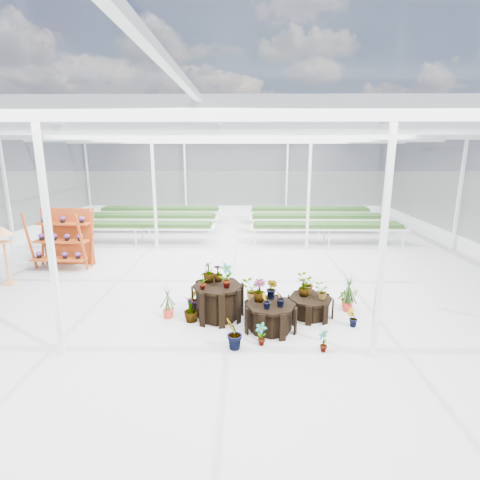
{
  "coord_description": "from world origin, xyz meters",
  "views": [
    {
      "loc": [
        0.53,
        -10.52,
        3.89
      ],
      "look_at": [
        0.39,
        0.17,
        1.3
      ],
      "focal_mm": 28.0,
      "sensor_mm": 36.0,
      "label": 1
    }
  ],
  "objects_px": {
    "plinth_mid": "(270,317)",
    "plinth_tall": "(218,301)",
    "plinth_low": "(310,307)",
    "shelf_rack": "(62,239)",
    "bird_table": "(6,256)"
  },
  "relations": [
    {
      "from": "plinth_low",
      "to": "bird_table",
      "type": "relative_size",
      "value": 0.6
    },
    {
      "from": "plinth_mid",
      "to": "plinth_low",
      "type": "bearing_deg",
      "value": 34.99
    },
    {
      "from": "plinth_mid",
      "to": "shelf_rack",
      "type": "xyz_separation_m",
      "value": [
        -6.66,
        4.39,
        0.69
      ]
    },
    {
      "from": "plinth_mid",
      "to": "shelf_rack",
      "type": "bearing_deg",
      "value": 146.64
    },
    {
      "from": "shelf_rack",
      "to": "plinth_low",
      "type": "bearing_deg",
      "value": -22.98
    },
    {
      "from": "plinth_mid",
      "to": "plinth_tall",
      "type": "bearing_deg",
      "value": 153.43
    },
    {
      "from": "plinth_tall",
      "to": "plinth_low",
      "type": "relative_size",
      "value": 1.13
    },
    {
      "from": "plinth_tall",
      "to": "plinth_mid",
      "type": "relative_size",
      "value": 1.04
    },
    {
      "from": "plinth_low",
      "to": "bird_table",
      "type": "distance_m",
      "value": 8.82
    },
    {
      "from": "plinth_low",
      "to": "bird_table",
      "type": "height_order",
      "value": "bird_table"
    },
    {
      "from": "plinth_low",
      "to": "shelf_rack",
      "type": "xyz_separation_m",
      "value": [
        -7.66,
        3.69,
        0.75
      ]
    },
    {
      "from": "plinth_mid",
      "to": "bird_table",
      "type": "xyz_separation_m",
      "value": [
        -7.55,
        2.77,
        0.58
      ]
    },
    {
      "from": "plinth_tall",
      "to": "plinth_mid",
      "type": "distance_m",
      "value": 1.35
    },
    {
      "from": "bird_table",
      "to": "plinth_low",
      "type": "bearing_deg",
      "value": -30.31
    },
    {
      "from": "plinth_tall",
      "to": "plinth_low",
      "type": "bearing_deg",
      "value": 2.6
    }
  ]
}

